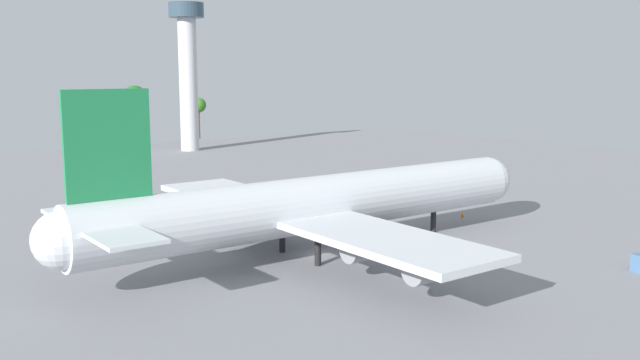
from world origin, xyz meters
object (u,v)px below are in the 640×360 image
object	(u,v)px
fuel_truck	(419,189)
safety_cone_nose	(462,215)
cargo_airplane	(318,205)
control_tower	(188,64)
pushback_tractor	(136,226)

from	to	relation	value
fuel_truck	safety_cone_nose	xyz separation A→B (m)	(-6.92, -15.68, -0.87)
fuel_truck	safety_cone_nose	distance (m)	17.16
cargo_airplane	control_tower	size ratio (longest dim) A/B	1.67
fuel_truck	control_tower	distance (m)	84.66
pushback_tractor	control_tower	xyz separation A→B (m)	(46.74, 80.35, 20.79)
cargo_airplane	pushback_tractor	bearing A→B (deg)	120.52
safety_cone_nose	cargo_airplane	bearing A→B (deg)	-172.03
cargo_airplane	control_tower	bearing A→B (deg)	71.43
cargo_airplane	control_tower	world-z (taller)	control_tower
pushback_tractor	safety_cone_nose	distance (m)	44.14
cargo_airplane	safety_cone_nose	size ratio (longest dim) A/B	79.66
pushback_tractor	fuel_truck	bearing A→B (deg)	-2.11
fuel_truck	safety_cone_nose	world-z (taller)	fuel_truck
pushback_tractor	cargo_airplane	bearing A→B (deg)	-59.48
cargo_airplane	pushback_tractor	world-z (taller)	cargo_airplane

